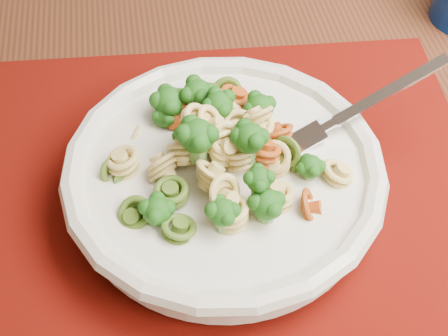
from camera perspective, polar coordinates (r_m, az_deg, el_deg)
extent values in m
cube|color=#4C2615|center=(0.66, -4.14, 5.86)|extent=(1.43, 0.93, 0.04)
cube|color=#520403|center=(0.56, -0.80, -1.75)|extent=(0.51, 0.41, 0.00)
cylinder|color=silver|center=(0.55, 0.00, -2.34)|extent=(0.12, 0.12, 0.01)
cylinder|color=silver|center=(0.53, 0.00, -1.04)|extent=(0.25, 0.25, 0.03)
torus|color=silver|center=(0.52, 0.00, 0.05)|extent=(0.27, 0.27, 0.02)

